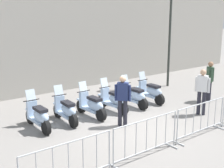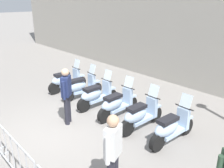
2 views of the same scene
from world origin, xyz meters
name	(u,v)px [view 1 (image 1 of 2)]	position (x,y,z in m)	size (l,w,h in m)	color
ground_plane	(135,128)	(0.00, 0.00, 0.00)	(120.00, 120.00, 0.00)	gray
motorcycle_0	(38,116)	(-2.58, 1.84, 0.45)	(0.56, 1.72, 1.24)	black
motorcycle_1	(66,110)	(-1.56, 1.85, 0.45)	(0.56, 1.73, 1.24)	black
motorcycle_2	(92,105)	(-0.52, 1.79, 0.45)	(0.56, 1.72, 1.24)	black
motorcycle_3	(113,100)	(0.50, 1.83, 0.45)	(0.56, 1.73, 1.24)	black
motorcycle_4	(134,96)	(1.53, 1.81, 0.45)	(0.56, 1.72, 1.24)	black
motorcycle_5	(151,92)	(2.55, 1.87, 0.45)	(0.56, 1.72, 1.24)	black
barrier_segment_0	(69,165)	(-3.49, -1.74, 0.53)	(2.25, 0.45, 1.07)	#B2B5B7
barrier_segment_1	(146,138)	(-1.16, -1.72, 0.53)	(2.25, 0.45, 1.07)	#B2B5B7
barrier_segment_2	(201,120)	(1.18, -1.71, 0.53)	(2.25, 0.45, 1.07)	#B2B5B7
street_lamp	(170,19)	(5.35, 3.44, 3.44)	(0.36, 0.36, 5.69)	#2D332D
officer_near_row_end	(123,98)	(-0.18, 0.44, 0.98)	(0.40, 0.44, 1.73)	#23232D
officer_mid_plaza	(202,89)	(2.89, -0.46, 0.98)	(0.35, 0.51, 1.73)	#23232D
officer_by_barriers	(210,79)	(4.65, 0.45, 0.98)	(0.40, 0.45, 1.73)	#23232D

